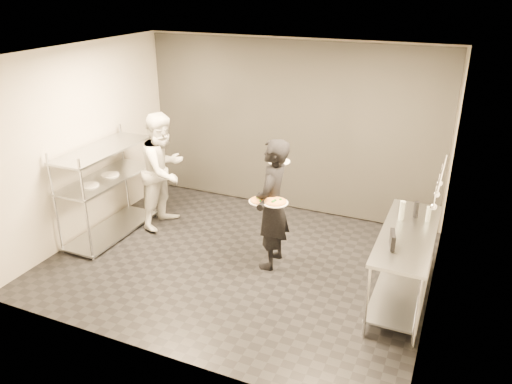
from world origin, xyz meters
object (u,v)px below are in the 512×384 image
at_px(salad_plate, 279,160).
at_px(waiter, 272,205).
at_px(pizza_plate_far, 275,202).
at_px(pos_monitor, 393,240).
at_px(bottle_clear, 428,214).
at_px(bottle_dark, 416,210).
at_px(prep_counter, 405,255).
at_px(bottle_green, 402,210).
at_px(pass_rack, 107,187).
at_px(pizza_plate_near, 261,201).
at_px(chef, 164,170).

bearing_deg(salad_plate, waiter, -83.54).
distance_m(pizza_plate_far, pos_monitor, 1.55).
xyz_separation_m(pizza_plate_far, bottle_clear, (1.80, 0.45, -0.02)).
distance_m(pos_monitor, bottle_dark, 0.86).
height_order(pos_monitor, bottle_clear, bottle_clear).
bearing_deg(bottle_dark, prep_counter, -92.71).
distance_m(pizza_plate_far, bottle_clear, 1.85).
bearing_deg(bottle_green, bottle_clear, 15.49).
distance_m(prep_counter, pizza_plate_far, 1.68).
height_order(pass_rack, waiter, waiter).
distance_m(pass_rack, bottle_dark, 4.38).
bearing_deg(prep_counter, pos_monitor, -106.28).
bearing_deg(pizza_plate_far, bottle_clear, 14.11).
height_order(pass_rack, pos_monitor, pass_rack).
bearing_deg(bottle_green, waiter, -173.82).
distance_m(pizza_plate_near, pizza_plate_far, 0.21).
height_order(pizza_plate_near, pos_monitor, pos_monitor).
relative_size(prep_counter, bottle_green, 7.56).
xyz_separation_m(pizza_plate_near, pizza_plate_far, (0.21, -0.01, 0.03)).
relative_size(chef, bottle_dark, 8.75).
distance_m(pass_rack, prep_counter, 4.33).
distance_m(waiter, pos_monitor, 1.72).
height_order(bottle_clear, bottle_dark, bottle_dark).
bearing_deg(salad_plate, bottle_green, -4.81).
height_order(prep_counter, chef, chef).
bearing_deg(salad_plate, chef, 175.00).
height_order(prep_counter, pizza_plate_far, pizza_plate_far).
xyz_separation_m(pass_rack, bottle_dark, (4.35, 0.44, 0.25)).
height_order(bottle_green, bottle_clear, bottle_green).
distance_m(pizza_plate_near, salad_plate, 0.63).
distance_m(salad_plate, pos_monitor, 1.91).
distance_m(prep_counter, bottle_dark, 0.59).
bearing_deg(bottle_clear, prep_counter, -113.05).
bearing_deg(pizza_plate_far, pos_monitor, -13.30).
bearing_deg(waiter, chef, -107.15).
relative_size(chef, pos_monitor, 7.64).
xyz_separation_m(prep_counter, pos_monitor, (-0.12, -0.41, 0.38)).
bearing_deg(prep_counter, pass_rack, -179.97).
xyz_separation_m(waiter, pizza_plate_near, (-0.09, -0.18, 0.12)).
bearing_deg(pos_monitor, chef, 151.47).
bearing_deg(chef, salad_plate, -91.26).
bearing_deg(chef, waiter, -99.96).
distance_m(pizza_plate_far, bottle_dark, 1.72).
relative_size(waiter, pizza_plate_far, 5.55).
relative_size(prep_counter, salad_plate, 6.10).
relative_size(pass_rack, bottle_dark, 7.75).
xyz_separation_m(salad_plate, pos_monitor, (1.66, -0.86, -0.40)).
height_order(chef, pos_monitor, chef).
distance_m(pizza_plate_near, bottle_dark, 1.92).
relative_size(chef, salad_plate, 6.12).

